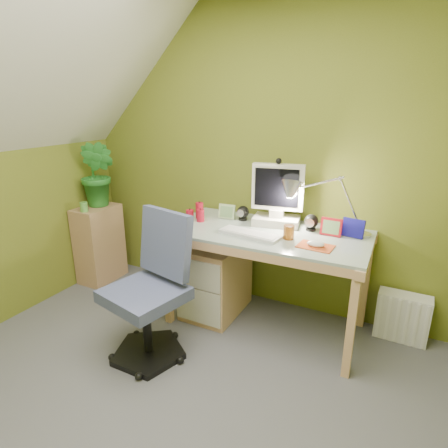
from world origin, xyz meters
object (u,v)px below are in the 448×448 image
at_px(desk, 266,279).
at_px(radiator, 402,317).
at_px(task_chair, 144,293).
at_px(desk_lamp, 341,192).
at_px(potted_plant, 98,174).
at_px(monitor, 278,189).
at_px(side_ledge, 100,244).

relative_size(desk, radiator, 4.03).
height_order(desk, radiator, desk).
distance_m(desk, task_chair, 0.92).
height_order(desk_lamp, potted_plant, desk_lamp).
relative_size(monitor, desk_lamp, 0.90).
bearing_deg(desk_lamp, monitor, -170.31).
bearing_deg(radiator, desk_lamp, -168.81).
bearing_deg(desk_lamp, potted_plant, -166.93).
bearing_deg(radiator, task_chair, -145.78).
xyz_separation_m(side_ledge, potted_plant, (0.02, 0.05, 0.66)).
height_order(monitor, potted_plant, potted_plant).
bearing_deg(desk, desk_lamp, 20.59).
xyz_separation_m(side_ledge, radiator, (2.64, 0.26, -0.19)).
xyz_separation_m(potted_plant, task_chair, (1.10, -0.78, -0.55)).
xyz_separation_m(desk_lamp, radiator, (0.50, 0.09, -0.89)).
distance_m(desk, desk_lamp, 0.84).
xyz_separation_m(task_chair, radiator, (1.51, 0.99, -0.30)).
distance_m(potted_plant, task_chair, 1.45).
bearing_deg(desk_lamp, desk, -148.51).
bearing_deg(desk, task_chair, -129.20).
height_order(potted_plant, task_chair, potted_plant).
bearing_deg(side_ledge, monitor, 5.92).
xyz_separation_m(monitor, side_ledge, (-1.69, -0.17, -0.67)).
relative_size(desk_lamp, radiator, 1.71).
distance_m(side_ledge, radiator, 2.66).
bearing_deg(side_ledge, potted_plant, 63.77).
bearing_deg(monitor, desk, -100.71).
bearing_deg(potted_plant, monitor, 4.30).
bearing_deg(desk, monitor, 88.79).
bearing_deg(monitor, potted_plant, 173.59).
distance_m(desk_lamp, side_ledge, 2.26).
bearing_deg(desk, side_ledge, 178.62).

